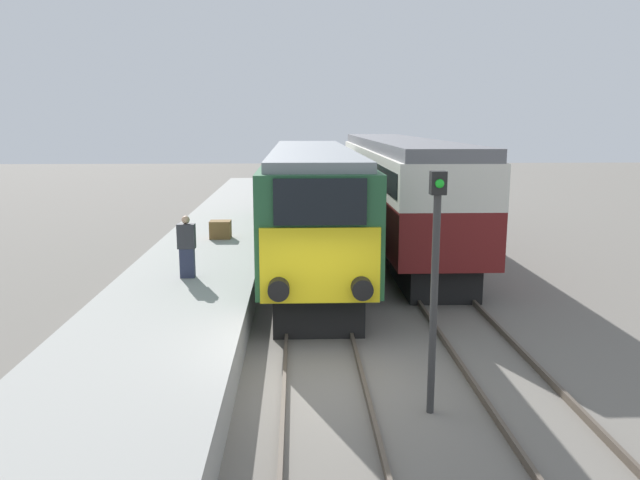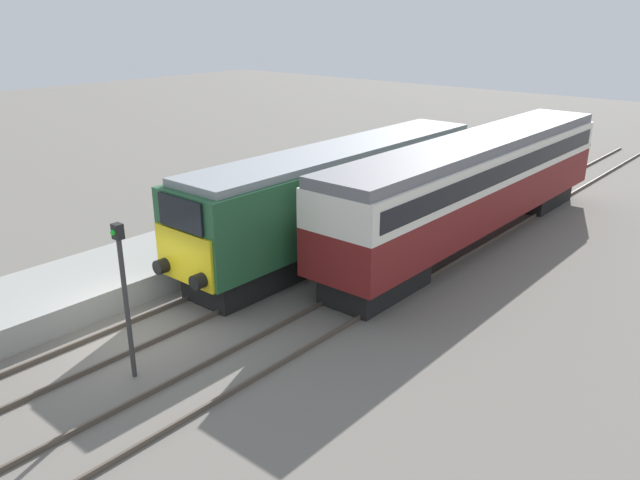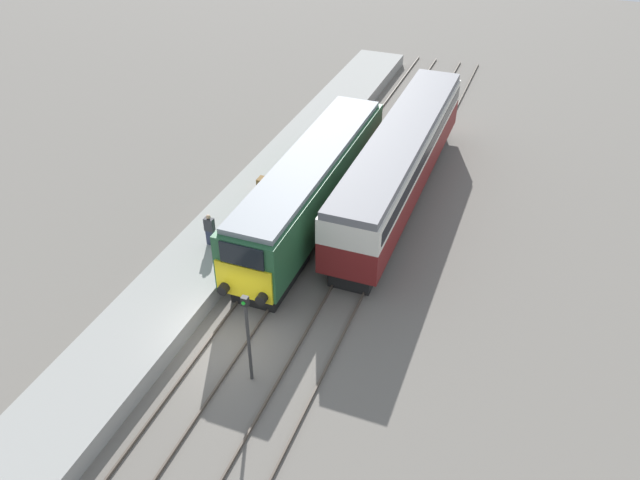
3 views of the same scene
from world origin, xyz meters
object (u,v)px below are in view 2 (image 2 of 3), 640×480
object	(u,v)px
signal_post	(124,289)
luggage_crate	(301,198)
locomotive	(343,192)
person_on_platform	(196,217)
passenger_carriage	(476,180)

from	to	relation	value
signal_post	luggage_crate	bearing A→B (deg)	112.68
locomotive	person_on_platform	size ratio (longest dim) A/B	9.56
locomotive	signal_post	xyz separation A→B (m)	(1.70, -10.35, 0.17)
locomotive	signal_post	world-z (taller)	signal_post
locomotive	passenger_carriage	bearing A→B (deg)	48.47
locomotive	luggage_crate	size ratio (longest dim) A/B	21.59
passenger_carriage	person_on_platform	distance (m)	10.56
passenger_carriage	signal_post	xyz separation A→B (m)	(-1.70, -14.19, -0.09)
passenger_carriage	person_on_platform	xyz separation A→B (m)	(-6.65, -8.15, -0.86)
locomotive	person_on_platform	world-z (taller)	locomotive
locomotive	luggage_crate	bearing A→B (deg)	161.30
locomotive	luggage_crate	distance (m)	3.40
person_on_platform	locomotive	bearing A→B (deg)	52.98
person_on_platform	luggage_crate	size ratio (longest dim) A/B	2.26
locomotive	person_on_platform	distance (m)	5.44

